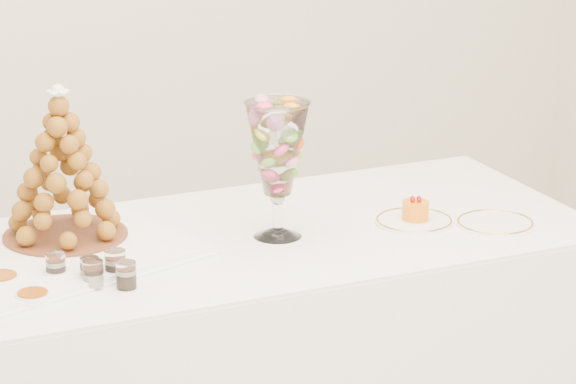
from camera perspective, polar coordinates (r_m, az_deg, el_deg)
buffet_table at (r=3.74m, az=-3.23°, el=-7.77°), size 2.11×0.91×0.79m
lace_tray at (r=3.51m, az=-9.53°, el=-2.59°), size 0.73×0.62×0.02m
macaron_vase at (r=3.54m, az=-0.45°, el=1.76°), size 0.17×0.17×0.37m
cake_plate at (r=3.73m, az=5.30°, el=-1.24°), size 0.21×0.21×0.01m
spare_plate at (r=3.74m, az=8.66°, el=-1.31°), size 0.21×0.21×0.01m
verrine_a at (r=3.36m, az=-9.69°, el=-3.09°), size 0.06×0.06×0.07m
verrine_b at (r=3.33m, az=-8.29°, el=-3.25°), size 0.05×0.05×0.06m
verrine_c at (r=3.35m, az=-7.24°, el=-3.01°), size 0.06×0.06×0.07m
verrine_d at (r=3.30m, az=-8.15°, el=-3.42°), size 0.05×0.05×0.07m
verrine_e at (r=3.29m, az=-6.78°, el=-3.47°), size 0.05×0.05×0.07m
ramekin_back at (r=3.35m, az=-11.93°, el=-3.68°), size 0.09×0.09×0.03m
ramekin_front at (r=3.24m, az=-10.63°, el=-4.39°), size 0.08×0.08×0.02m
croquembouche at (r=3.54m, az=-9.45°, el=1.17°), size 0.32×0.32×0.41m
mousse_cake at (r=3.73m, az=5.35°, el=-0.75°), size 0.07×0.07×0.06m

